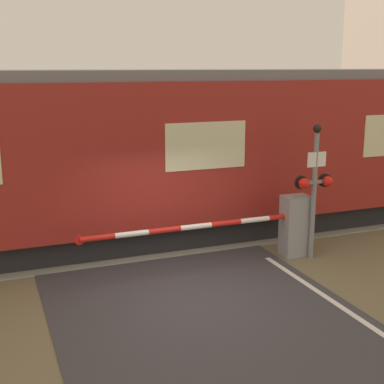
{
  "coord_description": "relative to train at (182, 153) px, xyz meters",
  "views": [
    {
      "loc": [
        -3.35,
        -8.94,
        4.23
      ],
      "look_at": [
        0.78,
        1.61,
        1.55
      ],
      "focal_mm": 50.0,
      "sensor_mm": 36.0,
      "label": 1
    }
  ],
  "objects": [
    {
      "name": "ground_plane",
      "position": [
        -1.24,
        -3.43,
        -2.12
      ],
      "size": [
        80.0,
        80.0,
        0.0
      ],
      "primitive_type": "plane",
      "color": "#6B6047"
    },
    {
      "name": "signal_post",
      "position": [
        2.08,
        -2.72,
        -0.4
      ],
      "size": [
        0.91,
        0.26,
        3.01
      ],
      "color": "gray",
      "rests_on": "ground_plane"
    },
    {
      "name": "track_bed",
      "position": [
        -1.24,
        0.0,
        -2.09
      ],
      "size": [
        36.0,
        3.2,
        0.13
      ],
      "color": "gray",
      "rests_on": "ground_plane"
    },
    {
      "name": "train",
      "position": [
        0.0,
        0.0,
        0.0
      ],
      "size": [
        19.19,
        3.04,
        4.14
      ],
      "color": "black",
      "rests_on": "ground_plane"
    },
    {
      "name": "crossing_barrier",
      "position": [
        1.48,
        -2.43,
        -1.38
      ],
      "size": [
        5.25,
        0.44,
        1.39
      ],
      "color": "gray",
      "rests_on": "ground_plane"
    }
  ]
}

